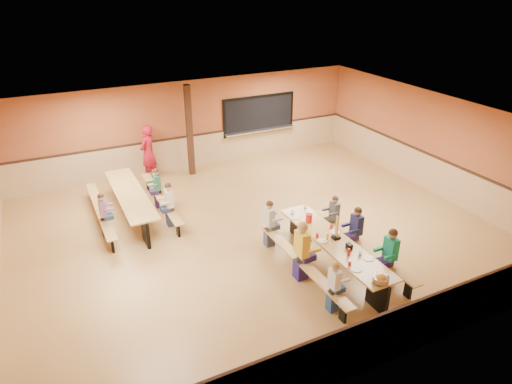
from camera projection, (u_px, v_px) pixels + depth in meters
name	position (u px, v px, depth m)	size (l,w,h in m)	color
ground	(255.00, 232.00, 11.94)	(12.00, 12.00, 0.00)	olive
room_envelope	(255.00, 209.00, 11.64)	(12.04, 10.04, 3.02)	#9C522D
kitchen_pass_through	(259.00, 116.00, 16.34)	(2.78, 0.28, 1.38)	black
structural_post	(190.00, 131.00, 14.76)	(0.18, 0.18, 3.00)	black
cafeteria_table_main	(333.00, 249.00, 10.25)	(1.91, 3.70, 0.74)	#AC8144
cafeteria_table_second	(131.00, 200.00, 12.46)	(1.91, 3.70, 0.74)	#AC8144
seated_child_white_left	(334.00, 287.00, 8.94)	(0.33, 0.27, 1.13)	silver
seated_adult_yellow	(302.00, 251.00, 9.86)	(0.45, 0.37, 1.38)	gold
seated_child_grey_left	(269.00, 224.00, 11.11)	(0.37, 0.30, 1.20)	silver
seated_child_teal_right	(390.00, 256.00, 9.79)	(0.40, 0.33, 1.28)	#14916F
seated_child_navy_right	(356.00, 231.00, 10.75)	(0.39, 0.32, 1.24)	navy
seated_child_char_right	(334.00, 217.00, 11.49)	(0.34, 0.28, 1.14)	#4B4E55
seated_child_purple_sec	(104.00, 215.00, 11.58)	(0.34, 0.28, 1.16)	#865578
seated_child_green_sec	(158.00, 188.00, 12.98)	(0.35, 0.29, 1.18)	#2F654C
seated_child_tan_sec	(170.00, 205.00, 12.01)	(0.37, 0.31, 1.22)	beige
standing_woman	(148.00, 153.00, 14.59)	(0.67, 0.44, 1.84)	#AB1326
punch_pitcher	(309.00, 218.00, 10.86)	(0.16, 0.16, 0.22)	red
chip_bowl	(381.00, 279.00, 8.76)	(0.32, 0.32, 0.15)	orange
napkin_dispenser	(349.00, 246.00, 9.82)	(0.10, 0.14, 0.13)	black
condiment_mustard	(327.00, 237.00, 10.15)	(0.06, 0.06, 0.17)	yellow
condiment_ketchup	(349.00, 252.00, 9.58)	(0.06, 0.06, 0.17)	#B2140F
table_paddle	(336.00, 233.00, 10.18)	(0.16, 0.16, 0.56)	black
place_settings	(334.00, 239.00, 10.13)	(0.65, 3.30, 0.11)	beige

